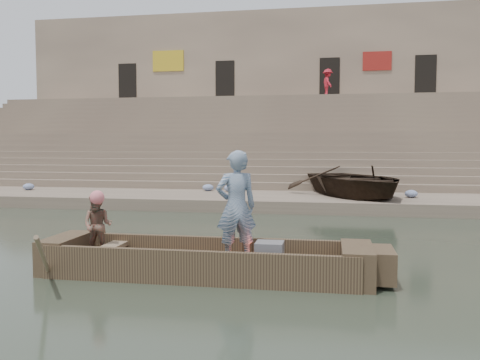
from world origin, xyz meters
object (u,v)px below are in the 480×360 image
(rowing_man, at_px, (98,226))
(pedestrian, at_px, (328,83))
(standing_man, at_px, (236,207))
(beached_rowboat, at_px, (355,181))
(main_rowboat, at_px, (204,269))
(television, at_px, (269,254))

(rowing_man, height_order, pedestrian, pedestrian)
(standing_man, relative_size, beached_rowboat, 0.36)
(beached_rowboat, bearing_deg, main_rowboat, -131.16)
(rowing_man, relative_size, television, 2.46)
(television, bearing_deg, beached_rowboat, 79.68)
(main_rowboat, bearing_deg, beached_rowboat, 73.75)
(standing_man, xyz_separation_m, television, (0.58, -0.14, -0.76))
(main_rowboat, height_order, rowing_man, rowing_man)
(television, distance_m, beached_rowboat, 10.34)
(main_rowboat, distance_m, beached_rowboat, 10.62)
(main_rowboat, bearing_deg, rowing_man, 176.03)
(main_rowboat, relative_size, standing_man, 2.60)
(main_rowboat, height_order, pedestrian, pedestrian)
(standing_man, height_order, television, standing_man)
(rowing_man, xyz_separation_m, pedestrian, (3.88, 24.19, 5.29))
(standing_man, bearing_deg, television, 142.31)
(television, relative_size, beached_rowboat, 0.09)
(standing_man, distance_m, rowing_man, 2.56)
(television, bearing_deg, pedestrian, 88.20)
(rowing_man, distance_m, pedestrian, 25.07)
(rowing_man, xyz_separation_m, television, (3.11, -0.14, -0.37))
(standing_man, xyz_separation_m, pedestrian, (1.34, 24.20, 4.90))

